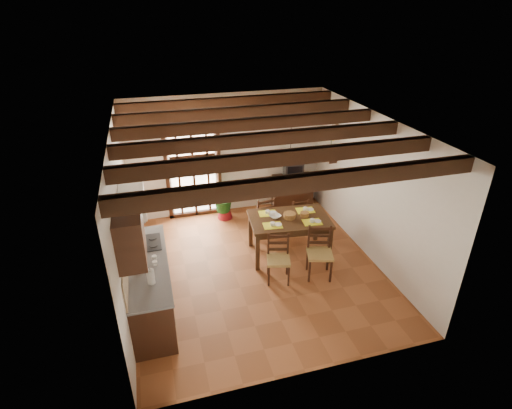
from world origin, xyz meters
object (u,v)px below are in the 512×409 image
object	(u,v)px
kitchen_counter	(150,285)
pendant_lamp	(290,155)
chair_near_left	(278,267)
chair_far_left	(263,223)
potted_plant	(224,196)
chair_far_right	(297,222)
sideboard	(292,192)
chair_near_right	(319,262)
crt_tv	(293,169)
dining_table	(289,223)

from	to	relation	value
kitchen_counter	pendant_lamp	size ratio (longest dim) A/B	2.66
chair_near_left	chair_far_left	world-z (taller)	chair_far_left
kitchen_counter	potted_plant	size ratio (longest dim) A/B	1.21
chair_far_right	sideboard	distance (m)	1.25
chair_far_left	sideboard	world-z (taller)	chair_far_left
chair_near_left	sideboard	bearing A→B (deg)	79.85
chair_near_left	pendant_lamp	distance (m)	2.04
chair_near_left	chair_near_right	distance (m)	0.76
pendant_lamp	chair_near_right	bearing A→B (deg)	-72.00
kitchen_counter	chair_near_left	distance (m)	2.25
chair_near_right	crt_tv	size ratio (longest dim) A/B	2.01
kitchen_counter	crt_tv	xyz separation A→B (m)	(3.49, 2.82, 0.52)
dining_table	crt_tv	size ratio (longest dim) A/B	3.36
sideboard	potted_plant	size ratio (longest dim) A/B	0.51
chair_near_left	pendant_lamp	world-z (taller)	pendant_lamp
pendant_lamp	potted_plant	bearing A→B (deg)	118.42
kitchen_counter	chair_far_left	bearing A→B (deg)	35.41
pendant_lamp	sideboard	bearing A→B (deg)	66.64
crt_tv	potted_plant	xyz separation A→B (m)	(-1.71, -0.13, -0.42)
kitchen_counter	chair_far_left	xyz separation A→B (m)	(2.40, 1.71, -0.18)
chair_near_left	potted_plant	distance (m)	2.59
chair_near_left	chair_far_right	distance (m)	1.74
chair_far_left	pendant_lamp	world-z (taller)	pendant_lamp
chair_near_right	sideboard	bearing A→B (deg)	95.86
sideboard	potted_plant	world-z (taller)	potted_plant
chair_near_right	pendant_lamp	distance (m)	2.02
dining_table	crt_tv	distance (m)	2.10
kitchen_counter	sideboard	bearing A→B (deg)	39.02
dining_table	sideboard	xyz separation A→B (m)	(0.79, 1.93, -0.32)
chair_far_left	crt_tv	distance (m)	1.70
chair_near_left	chair_far_left	xyz separation A→B (m)	(0.17, 1.55, 0.02)
chair_near_left	chair_far_right	size ratio (longest dim) A/B	1.04
dining_table	chair_far_right	size ratio (longest dim) A/B	1.91
chair_near_left	sideboard	size ratio (longest dim) A/B	0.94
sideboard	pendant_lamp	world-z (taller)	pendant_lamp
dining_table	potted_plant	size ratio (longest dim) A/B	0.87
sideboard	crt_tv	bearing A→B (deg)	-86.15
chair_far_left	dining_table	bearing A→B (deg)	100.86
crt_tv	pendant_lamp	distance (m)	2.27
chair_near_right	crt_tv	world-z (taller)	crt_tv
dining_table	chair_near_left	distance (m)	0.97
kitchen_counter	chair_far_right	distance (m)	3.56
dining_table	chair_far_left	distance (m)	0.96
chair_far_right	crt_tv	bearing A→B (deg)	-108.43
dining_table	chair_near_right	size ratio (longest dim) A/B	1.67
kitchen_counter	potted_plant	xyz separation A→B (m)	(1.77, 2.69, 0.10)
kitchen_counter	pendant_lamp	bearing A→B (deg)	20.23
chair_far_right	crt_tv	world-z (taller)	crt_tv
kitchen_counter	dining_table	xyz separation A→B (m)	(2.69, 0.89, 0.25)
chair_far_right	sideboard	size ratio (longest dim) A/B	0.90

